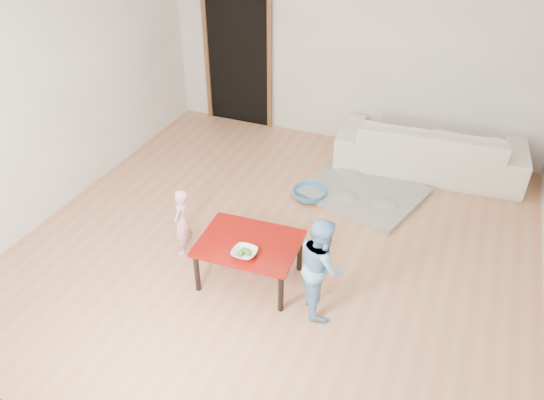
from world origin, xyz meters
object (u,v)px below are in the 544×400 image
Objects in this scene: child_pink at (182,222)px; child_blue at (321,266)px; bowl at (244,253)px; red_table at (250,261)px; basin at (309,194)px; sofa at (430,147)px.

child_pink is 1.50m from child_blue.
bowl is 0.89m from child_pink.
basin is at bearing 87.22° from red_table.
child_blue is at bearing 75.14° from sofa.
bowl is at bearing 63.26° from sofa.
child_pink is (-1.99, -2.53, 0.03)m from sofa.
basin is at bearing -7.32° from child_blue.
child_pink reaches higher than red_table.
red_table is 1.25× the size of child_pink.
sofa is at bearing -39.64° from child_blue.
child_pink reaches higher than basin.
sofa is 3.09m from bowl.
red_table is 0.95× the size of child_blue.
bowl reaches higher than basin.
red_table is 1.50m from basin.
bowl is 0.30× the size of child_pink.
sofa is 2.93m from red_table.
sofa reaches higher than bowl.
basin is at bearing 139.09° from child_pink.
child_blue reaches higher than red_table.
child_blue is 1.75m from basin.
bowl is at bearing -91.00° from basin.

